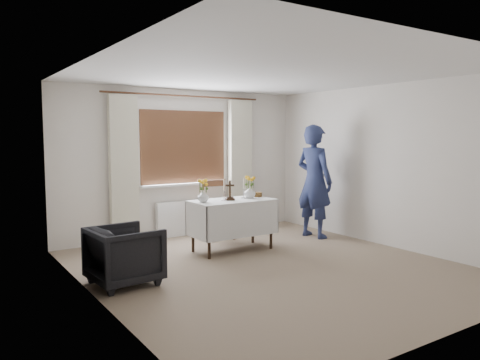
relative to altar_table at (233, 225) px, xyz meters
name	(u,v)px	position (x,y,z in m)	size (l,w,h in m)	color
ground	(271,267)	(-0.08, -1.06, -0.38)	(5.00, 5.00, 0.00)	gray
altar_table	(233,225)	(0.00, 0.00, 0.00)	(1.24, 0.64, 0.76)	silver
wooden_chair	(219,210)	(0.23, 0.79, 0.11)	(0.45, 0.45, 0.98)	#522A1C
armchair	(125,255)	(-1.90, -0.67, -0.04)	(0.73, 0.75, 0.68)	black
person	(314,181)	(1.65, 0.03, 0.57)	(0.69, 0.46, 1.90)	navy
radiator	(186,218)	(-0.08, 1.36, -0.08)	(1.10, 0.10, 0.60)	silver
wooden_cross	(230,190)	(-0.05, -0.01, 0.53)	(0.14, 0.10, 0.29)	black
candlestick_left	(224,190)	(-0.15, 0.00, 0.53)	(0.09, 0.09, 0.31)	silver
candlestick_right	(244,188)	(0.23, 0.04, 0.53)	(0.09, 0.09, 0.30)	silver
flower_vase_left	(203,196)	(-0.48, 0.03, 0.47)	(0.16, 0.16, 0.17)	silver
flower_vase_right	(250,192)	(0.32, 0.02, 0.47)	(0.17, 0.17, 0.18)	silver
wicker_basket	(256,194)	(0.52, 0.12, 0.41)	(0.18, 0.18, 0.07)	brown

